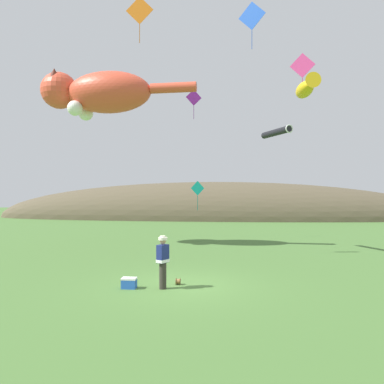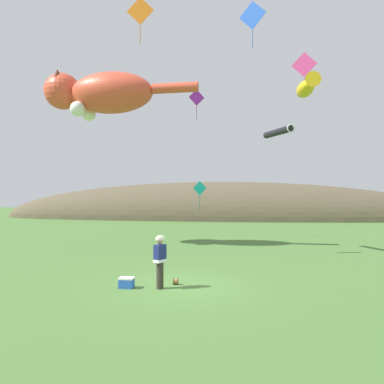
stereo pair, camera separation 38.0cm
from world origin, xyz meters
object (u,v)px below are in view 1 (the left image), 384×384
object	(u,v)px
kite_fish_windsock	(306,88)
kite_diamond_blue	(252,16)
kite_diamond_teal	(198,189)
picnic_cooler	(129,283)
festival_attendant	(163,260)
kite_diamond_violet	(194,98)
kite_spool	(178,281)
kite_diamond_orange	(140,11)
kite_giant_cat	(98,93)
kite_diamond_pink	(302,66)
kite_tube_streamer	(276,132)

from	to	relation	value
kite_fish_windsock	kite_diamond_blue	distance (m)	4.57
kite_diamond_teal	picnic_cooler	bearing A→B (deg)	-98.07
kite_diamond_blue	picnic_cooler	bearing A→B (deg)	-128.30
festival_attendant	kite_diamond_blue	size ratio (longest dim) A/B	0.78
kite_diamond_violet	kite_diamond_blue	distance (m)	8.44
kite_spool	kite_diamond_orange	distance (m)	12.93
kite_giant_cat	kite_diamond_teal	bearing A→B (deg)	10.57
kite_diamond_blue	kite_diamond_pink	bearing A→B (deg)	34.89
kite_fish_windsock	kite_diamond_pink	xyz separation A→B (m)	(0.44, 3.04, 1.98)
kite_diamond_blue	kite_diamond_teal	bearing A→B (deg)	121.90
kite_fish_windsock	kite_diamond_pink	size ratio (longest dim) A/B	1.12
kite_diamond_blue	kite_tube_streamer	bearing A→B (deg)	60.17
kite_diamond_orange	kite_diamond_pink	distance (m)	8.65
kite_spool	kite_fish_windsock	world-z (taller)	kite_fish_windsock
kite_spool	kite_diamond_pink	world-z (taller)	kite_diamond_pink
festival_attendant	kite_spool	size ratio (longest dim) A/B	7.85
kite_giant_cat	kite_diamond_orange	distance (m)	6.05
picnic_cooler	kite_diamond_teal	size ratio (longest dim) A/B	0.28
kite_diamond_violet	picnic_cooler	bearing A→B (deg)	-94.37
picnic_cooler	kite_diamond_blue	xyz separation A→B (m)	(4.45, 5.64, 11.43)
kite_spool	picnic_cooler	size ratio (longest dim) A/B	0.46
kite_fish_windsock	kite_diamond_violet	xyz separation A→B (m)	(-5.73, 8.59, 1.85)
festival_attendant	kite_tube_streamer	size ratio (longest dim) A/B	0.72
festival_attendant	kite_diamond_orange	world-z (taller)	kite_diamond_orange
kite_diamond_pink	kite_diamond_teal	bearing A→B (deg)	153.14
kite_diamond_teal	kite_diamond_blue	xyz separation A→B (m)	(2.98, -4.78, 8.17)
kite_giant_cat	kite_diamond_pink	size ratio (longest dim) A/B	4.34
kite_diamond_orange	kite_diamond_teal	xyz separation A→B (m)	(2.37, 5.16, -8.50)
festival_attendant	kite_tube_streamer	xyz separation A→B (m)	(4.79, 8.15, 5.52)
picnic_cooler	kite_fish_windsock	xyz separation A→B (m)	(6.73, 4.50, 7.64)
kite_diamond_violet	kite_diamond_blue	world-z (taller)	kite_diamond_blue
kite_diamond_teal	kite_diamond_pink	size ratio (longest dim) A/B	0.82
kite_giant_cat	kite_diamond_teal	world-z (taller)	kite_giant_cat
kite_giant_cat	kite_diamond_violet	size ratio (longest dim) A/B	4.70
kite_giant_cat	kite_diamond_orange	bearing A→B (deg)	-49.33
festival_attendant	kite_diamond_violet	size ratio (longest dim) A/B	0.88
picnic_cooler	kite_diamond_pink	bearing A→B (deg)	46.41
festival_attendant	kite_diamond_violet	xyz separation A→B (m)	(-0.14, 13.03, 8.72)
kite_diamond_blue	kite_diamond_pink	xyz separation A→B (m)	(2.72, 1.90, -1.81)
kite_spool	picnic_cooler	xyz separation A→B (m)	(-1.58, -0.66, 0.07)
kite_spool	kite_diamond_teal	xyz separation A→B (m)	(-0.10, 9.76, 3.33)
kite_diamond_blue	kite_diamond_pink	world-z (taller)	kite_diamond_blue
kite_giant_cat	kite_spool	bearing A→B (deg)	-55.46
kite_fish_windsock	picnic_cooler	bearing A→B (deg)	-146.27
picnic_cooler	kite_tube_streamer	size ratio (longest dim) A/B	0.20
picnic_cooler	kite_diamond_violet	bearing A→B (deg)	85.63
kite_spool	kite_diamond_blue	size ratio (longest dim) A/B	0.10
kite_diamond_orange	kite_diamond_pink	world-z (taller)	kite_diamond_orange
kite_tube_streamer	kite_fish_windsock	bearing A→B (deg)	-77.73
kite_diamond_violet	kite_fish_windsock	bearing A→B (deg)	-56.29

